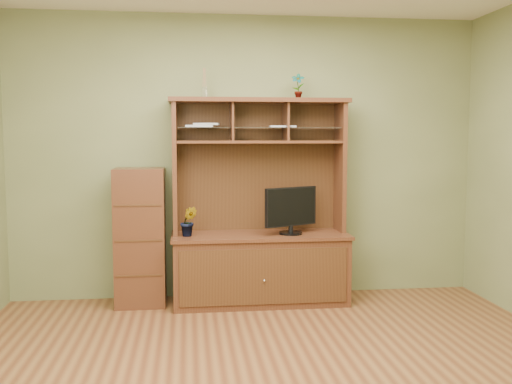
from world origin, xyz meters
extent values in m
cube|color=#572E19|center=(0.00, 0.00, -0.01)|extent=(4.50, 4.00, 0.02)
cube|color=#5D653C|center=(0.00, 2.01, 1.35)|extent=(4.50, 0.02, 2.70)
cube|color=#5D653C|center=(0.00, -2.01, 1.35)|extent=(4.50, 0.02, 2.70)
cube|color=#412212|center=(0.09, 1.71, 0.31)|extent=(1.60, 0.55, 0.62)
cube|color=#351C0E|center=(0.09, 1.42, 0.31)|extent=(1.50, 0.01, 0.50)
sphere|color=silver|center=(0.09, 1.41, 0.28)|extent=(0.02, 0.02, 0.02)
cube|color=#412212|center=(0.09, 1.71, 0.64)|extent=(1.64, 0.59, 0.03)
cube|color=#412212|center=(-0.69, 1.80, 1.27)|extent=(0.04, 0.35, 1.25)
cube|color=#412212|center=(0.87, 1.80, 1.27)|extent=(0.04, 0.35, 1.25)
cube|color=#351C0E|center=(0.09, 1.97, 1.27)|extent=(1.52, 0.02, 1.25)
cube|color=#412212|center=(0.09, 1.80, 1.88)|extent=(1.66, 0.40, 0.04)
cube|color=#412212|center=(0.09, 1.80, 1.50)|extent=(1.52, 0.32, 0.02)
cube|color=#412212|center=(-0.16, 1.80, 1.69)|extent=(0.02, 0.31, 0.35)
cube|color=#412212|center=(0.34, 1.80, 1.69)|extent=(0.02, 0.31, 0.35)
cube|color=silver|center=(0.09, 1.79, 1.63)|extent=(1.50, 0.27, 0.01)
cylinder|color=black|center=(0.37, 1.65, 0.66)|extent=(0.21, 0.21, 0.02)
cylinder|color=black|center=(0.37, 1.65, 0.70)|extent=(0.04, 0.04, 0.07)
cube|color=black|center=(0.37, 1.65, 0.91)|extent=(0.51, 0.28, 0.36)
imported|color=#30501B|center=(-0.57, 1.65, 0.79)|extent=(0.16, 0.13, 0.27)
imported|color=#3C6E26|center=(0.46, 1.80, 2.02)|extent=(0.15, 0.12, 0.24)
cylinder|color=silver|center=(-0.41, 1.80, 1.95)|extent=(0.05, 0.05, 0.10)
cylinder|color=#966D4B|center=(-0.41, 1.80, 2.09)|extent=(0.04, 0.04, 0.18)
cube|color=#B4B4B9|center=(-0.47, 1.80, 1.64)|extent=(0.25, 0.19, 0.02)
cube|color=#B4B4B9|center=(-0.40, 1.80, 1.66)|extent=(0.25, 0.21, 0.02)
cube|color=#B4B4B9|center=(0.31, 1.80, 1.64)|extent=(0.25, 0.20, 0.02)
cube|color=#412212|center=(-1.01, 1.78, 0.63)|extent=(0.45, 0.41, 1.26)
cube|color=#351C0E|center=(-1.01, 1.57, 0.32)|extent=(0.41, 0.01, 0.02)
cube|color=#351C0E|center=(-1.01, 1.57, 0.63)|extent=(0.41, 0.01, 0.01)
cube|color=#351C0E|center=(-1.01, 1.57, 0.95)|extent=(0.41, 0.01, 0.01)
camera|label=1|loc=(-0.57, -3.49, 1.54)|focal=40.00mm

